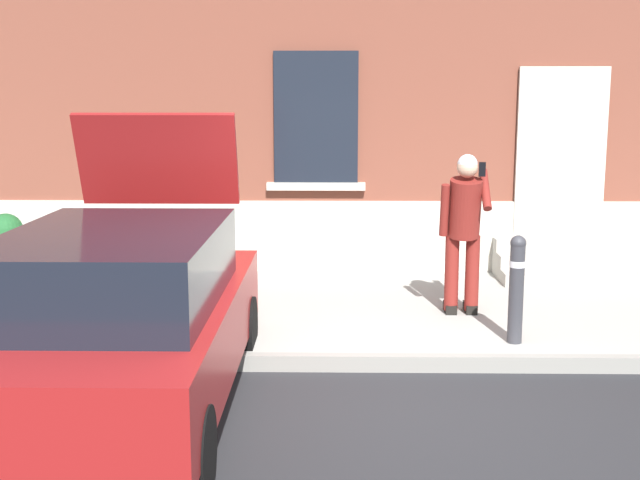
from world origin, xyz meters
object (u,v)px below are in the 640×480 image
bollard_near_person (516,285)px  person_on_phone (464,224)px  hatchback_car_red (122,316)px  planter_charcoal (7,245)px  planter_cream (183,246)px

bollard_near_person → person_on_phone: 1.15m
hatchback_car_red → planter_charcoal: bearing=121.6°
bollard_near_person → planter_cream: 4.46m
person_on_phone → planter_charcoal: 5.80m
hatchback_car_red → planter_cream: bearing=93.7°
person_on_phone → planter_cream: size_ratio=2.02×
hatchback_car_red → person_on_phone: hatchback_car_red is taller
hatchback_car_red → person_on_phone: bearing=39.3°
hatchback_car_red → planter_charcoal: (-2.51, 4.09, -0.19)m
planter_cream → hatchback_car_red: bearing=-86.3°
bollard_near_person → planter_cream: bearing=144.9°
hatchback_car_red → planter_charcoal: size_ratio=4.74×
bollard_near_person → planter_charcoal: bearing=156.1°
hatchback_car_red → planter_cream: size_ratio=4.74×
person_on_phone → planter_charcoal: person_on_phone is taller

